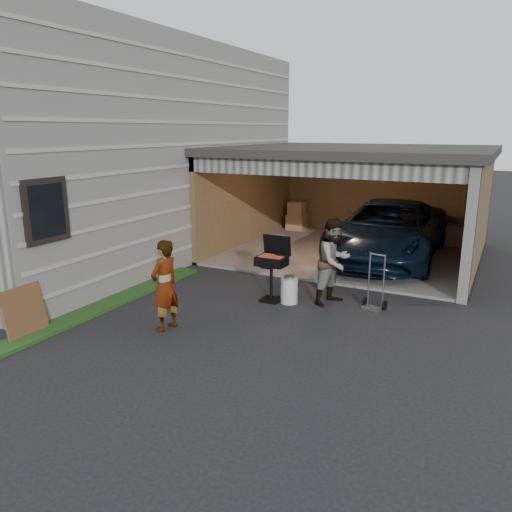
{
  "coord_description": "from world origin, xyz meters",
  "views": [
    {
      "loc": [
        4.53,
        -6.63,
        3.34
      ],
      "look_at": [
        0.6,
        1.02,
        1.15
      ],
      "focal_mm": 35.0,
      "sensor_mm": 36.0,
      "label": 1
    }
  ],
  "objects_px": {
    "woman": "(165,286)",
    "propane_tank": "(289,291)",
    "hand_truck": "(374,298)",
    "plywood_panel": "(24,312)",
    "bbq_grill": "(272,263)",
    "minivan": "(388,233)",
    "man": "(334,261)"
  },
  "relations": [
    {
      "from": "man",
      "to": "propane_tank",
      "type": "bearing_deg",
      "value": 139.99
    },
    {
      "from": "bbq_grill",
      "to": "propane_tank",
      "type": "height_order",
      "value": "bbq_grill"
    },
    {
      "from": "propane_tank",
      "to": "woman",
      "type": "bearing_deg",
      "value": -121.42
    },
    {
      "from": "woman",
      "to": "bbq_grill",
      "type": "height_order",
      "value": "woman"
    },
    {
      "from": "minivan",
      "to": "man",
      "type": "xyz_separation_m",
      "value": [
        -0.2,
        -3.78,
        0.1
      ]
    },
    {
      "from": "bbq_grill",
      "to": "plywood_panel",
      "type": "bearing_deg",
      "value": -129.63
    },
    {
      "from": "minivan",
      "to": "woman",
      "type": "relative_size",
      "value": 3.42
    },
    {
      "from": "man",
      "to": "bbq_grill",
      "type": "relative_size",
      "value": 1.31
    },
    {
      "from": "minivan",
      "to": "propane_tank",
      "type": "height_order",
      "value": "minivan"
    },
    {
      "from": "minivan",
      "to": "plywood_panel",
      "type": "height_order",
      "value": "minivan"
    },
    {
      "from": "minivan",
      "to": "plywood_panel",
      "type": "bearing_deg",
      "value": -120.49
    },
    {
      "from": "minivan",
      "to": "propane_tank",
      "type": "distance_m",
      "value": 4.33
    },
    {
      "from": "hand_truck",
      "to": "woman",
      "type": "bearing_deg",
      "value": -126.1
    },
    {
      "from": "minivan",
      "to": "man",
      "type": "relative_size",
      "value": 3.16
    },
    {
      "from": "man",
      "to": "plywood_panel",
      "type": "height_order",
      "value": "man"
    },
    {
      "from": "hand_truck",
      "to": "bbq_grill",
      "type": "bearing_deg",
      "value": -154.56
    },
    {
      "from": "propane_tank",
      "to": "hand_truck",
      "type": "xyz_separation_m",
      "value": [
        1.57,
        0.46,
        -0.04
      ]
    },
    {
      "from": "minivan",
      "to": "propane_tank",
      "type": "xyz_separation_m",
      "value": [
        -0.97,
        -4.19,
        -0.49
      ]
    },
    {
      "from": "minivan",
      "to": "propane_tank",
      "type": "relative_size",
      "value": 10.68
    },
    {
      "from": "minivan",
      "to": "plywood_panel",
      "type": "distance_m",
      "value": 8.77
    },
    {
      "from": "plywood_panel",
      "to": "minivan",
      "type": "bearing_deg",
      "value": 61.26
    },
    {
      "from": "plywood_panel",
      "to": "hand_truck",
      "type": "height_order",
      "value": "hand_truck"
    },
    {
      "from": "man",
      "to": "hand_truck",
      "type": "xyz_separation_m",
      "value": [
        0.8,
        0.05,
        -0.64
      ]
    },
    {
      "from": "bbq_grill",
      "to": "plywood_panel",
      "type": "distance_m",
      "value": 4.52
    },
    {
      "from": "woman",
      "to": "plywood_panel",
      "type": "bearing_deg",
      "value": -48.26
    },
    {
      "from": "woman",
      "to": "propane_tank",
      "type": "relative_size",
      "value": 3.13
    },
    {
      "from": "woman",
      "to": "propane_tank",
      "type": "xyz_separation_m",
      "value": [
        1.34,
        2.2,
        -0.53
      ]
    },
    {
      "from": "man",
      "to": "propane_tank",
      "type": "xyz_separation_m",
      "value": [
        -0.77,
        -0.41,
        -0.6
      ]
    },
    {
      "from": "woman",
      "to": "hand_truck",
      "type": "distance_m",
      "value": 3.98
    },
    {
      "from": "propane_tank",
      "to": "plywood_panel",
      "type": "distance_m",
      "value": 4.77
    },
    {
      "from": "propane_tank",
      "to": "man",
      "type": "bearing_deg",
      "value": 27.86
    },
    {
      "from": "man",
      "to": "propane_tank",
      "type": "height_order",
      "value": "man"
    }
  ]
}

